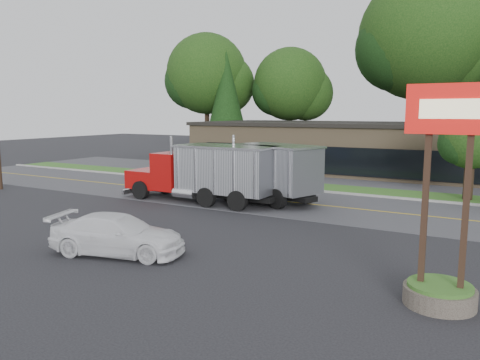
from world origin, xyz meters
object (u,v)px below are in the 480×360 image
at_px(bilo_sign, 443,233).
at_px(dump_truck_blue, 263,170).
at_px(rally_car, 118,234).
at_px(dump_truck_red, 207,172).

xyz_separation_m(bilo_sign, dump_truck_blue, (-11.06, 11.25, -0.22)).
bearing_deg(bilo_sign, rally_car, -175.47).
bearing_deg(rally_car, dump_truck_blue, -15.20).
xyz_separation_m(bilo_sign, dump_truck_red, (-13.55, 9.00, -0.21)).
bearing_deg(dump_truck_red, rally_car, 105.47).
height_order(dump_truck_blue, rally_car, dump_truck_blue).
relative_size(bilo_sign, dump_truck_red, 0.61).
height_order(bilo_sign, dump_truck_blue, bilo_sign).
bearing_deg(rally_car, bilo_sign, -101.14).
distance_m(dump_truck_red, dump_truck_blue, 3.36).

